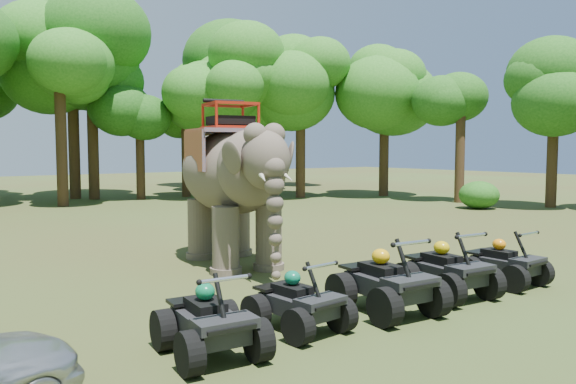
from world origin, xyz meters
The scene contains 22 objects.
ground centered at (0.00, 0.00, 0.00)m, with size 110.00×110.00×0.00m, color #47381E.
elephant centered at (-0.39, 3.01, 2.06)m, with size 2.15×4.90×4.11m, color brown, non-canonical shape.
atv_0 centered at (-3.89, -2.22, 0.62)m, with size 1.21×1.66×1.23m, color black, non-canonical shape.
atv_1 centered at (-2.23, -2.08, 0.58)m, with size 1.14×1.56×1.16m, color black, non-canonical shape.
atv_2 centered at (-0.40, -2.26, 0.69)m, with size 1.35×1.86×1.38m, color black, non-canonical shape.
atv_3 centered at (1.36, -2.19, 0.66)m, with size 1.30×1.78×1.32m, color black, non-canonical shape.
atv_4 centered at (3.14, -2.30, 0.59)m, with size 1.17×1.60×1.19m, color black, non-canonical shape.
tree_0 centered at (0.00, 20.15, 3.99)m, with size 5.59×5.59×7.99m, color #195114, non-canonical shape.
tree_1 centered at (4.64, 21.59, 3.27)m, with size 4.58×4.58×6.54m, color #195114, non-canonical shape.
tree_2 centered at (8.11, 18.15, 4.30)m, with size 6.02×6.02×8.60m, color #195114, non-canonical shape.
tree_3 centered at (12.65, 17.08, 4.35)m, with size 6.08×6.08×8.69m, color #195114, non-canonical shape.
tree_4 centered at (17.47, 15.01, 4.52)m, with size 6.32×6.32×9.03m, color #195114, non-canonical shape.
tree_5 centered at (17.59, 9.59, 3.44)m, with size 4.81×4.81×6.88m, color #195114, non-canonical shape.
tree_6 centered at (19.16, 5.38, 3.49)m, with size 4.89×4.89×6.98m, color #195114, non-canonical shape.
tree_30 centered at (2.51, 23.20, 4.98)m, with size 6.97×6.97×9.95m, color #195114, non-canonical shape.
tree_32 centered at (7.49, 21.62, 3.57)m, with size 4.99×4.99×7.13m, color #195114, non-canonical shape.
tree_33 centered at (13.31, 29.58, 4.55)m, with size 6.37×6.37×9.09m, color #195114, non-canonical shape.
tree_34 centered at (18.55, 24.82, 5.01)m, with size 7.01×7.01×10.02m, color #195114, non-canonical shape.
tree_35 centered at (9.75, 20.19, 4.20)m, with size 5.89×5.89×8.41m, color #195114, non-canonical shape.
tree_36 centered at (15.48, 29.44, 4.34)m, with size 6.07×6.07×8.67m, color #195114, non-canonical shape.
tree_37 centered at (1.72, 24.13, 5.27)m, with size 7.38×7.38×10.54m, color #195114, non-canonical shape.
tree_40 centered at (13.26, 24.17, 5.26)m, with size 7.37×7.37×10.52m, color #195114, non-canonical shape.
Camera 1 is at (-7.55, -9.01, 2.89)m, focal length 35.00 mm.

